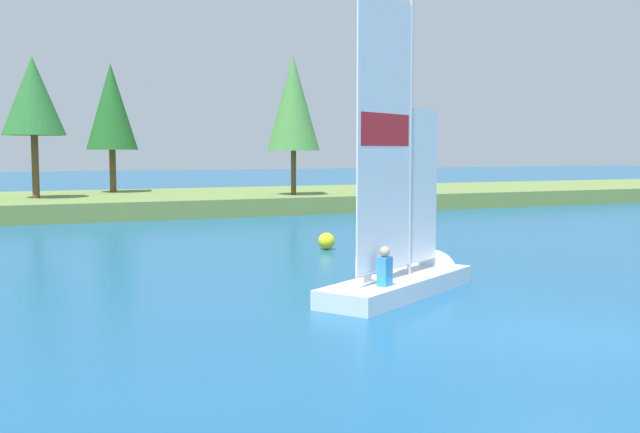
{
  "coord_description": "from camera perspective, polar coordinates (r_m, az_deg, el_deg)",
  "views": [
    {
      "loc": [
        -8.12,
        -9.29,
        2.97
      ],
      "look_at": [
        -0.34,
        9.03,
        1.2
      ],
      "focal_mm": 42.19,
      "sensor_mm": 36.0,
      "label": 1
    }
  ],
  "objects": [
    {
      "name": "ground_plane",
      "position": [
        12.69,
        17.84,
        -8.71
      ],
      "size": [
        200.0,
        200.0,
        0.0
      ],
      "primitive_type": "plane",
      "color": "#195684"
    },
    {
      "name": "shoreline_tree_midright",
      "position": [
        36.32,
        -2.04,
        8.55
      ],
      "size": [
        2.52,
        2.52,
        6.64
      ],
      "color": "brown",
      "rests_on": "shore_bank"
    },
    {
      "name": "sailboat",
      "position": [
        16.15,
        7.24,
        -3.54
      ],
      "size": [
        4.91,
        3.71,
        6.6
      ],
      "rotation": [
        0.0,
        0.0,
        0.56
      ],
      "color": "silver",
      "rests_on": "ground"
    },
    {
      "name": "shoreline_tree_midleft",
      "position": [
        36.03,
        -20.94,
        8.5
      ],
      "size": [
        2.76,
        2.76,
        6.29
      ],
      "color": "brown",
      "rests_on": "shore_bank"
    },
    {
      "name": "shore_bank",
      "position": [
        37.93,
        -10.59,
        1.11
      ],
      "size": [
        80.0,
        10.62,
        0.8
      ],
      "primitive_type": "cube",
      "color": "olive",
      "rests_on": "ground"
    },
    {
      "name": "shoreline_tree_centre",
      "position": [
        39.84,
        -15.55,
        8.0
      ],
      "size": [
        2.58,
        2.58,
        6.53
      ],
      "color": "brown",
      "rests_on": "shore_bank"
    },
    {
      "name": "channel_buoy",
      "position": [
        22.45,
        0.49,
        -1.88
      ],
      "size": [
        0.5,
        0.5,
        0.5
      ],
      "primitive_type": "sphere",
      "color": "yellow",
      "rests_on": "ground"
    }
  ]
}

